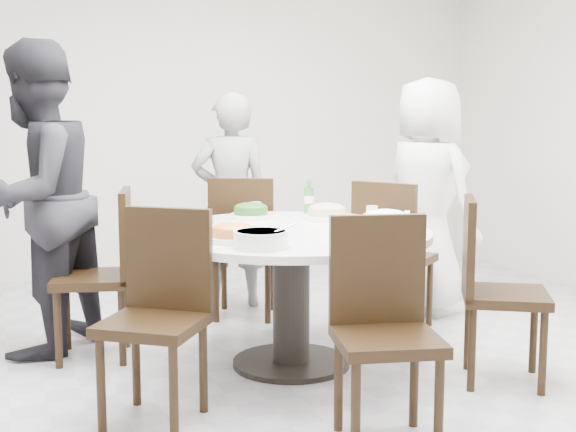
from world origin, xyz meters
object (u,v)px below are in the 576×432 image
object	(u,v)px
chair_s	(388,335)
diner_middle	(231,201)
chair_sw	(152,319)
diner_left	(36,199)
chair_se	(506,291)
beverage_bottle	(309,197)
chair_ne	(395,255)
diner_right	(427,196)
chair_nw	(92,275)
dining_table	(291,298)
rice_bowl	(386,229)
soup_bowl	(261,239)
chair_n	(245,247)

from	to	relation	value
chair_s	diner_middle	bearing A→B (deg)	101.19
chair_sw	diner_left	xyz separation A→B (m)	(-0.41, 1.25, 0.41)
diner_left	chair_s	bearing A→B (deg)	76.77
chair_se	beverage_bottle	bearing A→B (deg)	57.29
chair_ne	diner_right	xyz separation A→B (m)	(0.40, 0.32, 0.32)
chair_s	chair_ne	bearing A→B (deg)	73.58
chair_nw	chair_se	world-z (taller)	same
dining_table	rice_bowl	world-z (taller)	rice_bowl
chair_nw	diner_left	bearing A→B (deg)	-114.82
diner_left	beverage_bottle	world-z (taller)	diner_left
diner_right	diner_left	distance (m)	2.54
diner_left	soup_bowl	world-z (taller)	diner_left
chair_nw	chair_n	bearing A→B (deg)	130.55
chair_n	chair_nw	world-z (taller)	same
chair_nw	soup_bowl	bearing A→B (deg)	47.94
diner_right	diner_left	xyz separation A→B (m)	(-2.54, -0.05, 0.09)
diner_middle	rice_bowl	size ratio (longest dim) A/B	5.50
soup_bowl	beverage_bottle	size ratio (longest dim) A/B	1.25
dining_table	chair_nw	size ratio (longest dim) A/B	1.58
chair_sw	chair_se	bearing A→B (deg)	32.66
chair_n	soup_bowl	distance (m)	1.60
dining_table	soup_bowl	bearing A→B (deg)	-125.50
dining_table	chair_se	xyz separation A→B (m)	(0.93, -0.62, 0.10)
chair_nw	diner_right	size ratio (longest dim) A/B	0.60
chair_sw	diner_middle	xyz separation A→B (m)	(0.92, 1.91, 0.27)
chair_s	rice_bowl	world-z (taller)	chair_s
diner_middle	chair_ne	bearing A→B (deg)	143.25
chair_n	chair_se	size ratio (longest dim) A/B	1.00
chair_n	rice_bowl	xyz separation A→B (m)	(0.25, -1.56, 0.33)
chair_se	chair_sw	bearing A→B (deg)	116.68
chair_ne	diner_middle	bearing A→B (deg)	2.06
rice_bowl	chair_nw	bearing A→B (deg)	142.75
chair_ne	beverage_bottle	bearing A→B (deg)	41.39
beverage_bottle	rice_bowl	bearing A→B (deg)	-90.11
chair_n	soup_bowl	bearing A→B (deg)	100.27
chair_se	diner_left	xyz separation A→B (m)	(-2.20, 1.35, 0.41)
diner_left	dining_table	bearing A→B (deg)	101.85
diner_middle	rice_bowl	bearing A→B (deg)	110.06
chair_s	chair_sw	bearing A→B (deg)	158.77
chair_sw	rice_bowl	size ratio (longest dim) A/B	3.49
soup_bowl	beverage_bottle	xyz separation A→B (m)	(0.64, 1.00, 0.06)
chair_s	diner_right	distance (m)	2.28
chair_s	chair_se	size ratio (longest dim) A/B	1.00
chair_ne	chair_sw	bearing A→B (deg)	80.86
chair_s	beverage_bottle	size ratio (longest dim) A/B	4.55
diner_left	beverage_bottle	bearing A→B (deg)	125.45
chair_n	chair_nw	distance (m)	1.20
dining_table	diner_middle	distance (m)	1.44
chair_s	beverage_bottle	world-z (taller)	beverage_bottle
diner_right	chair_n	bearing A→B (deg)	58.02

